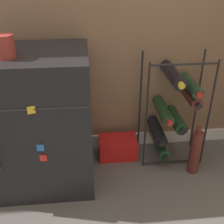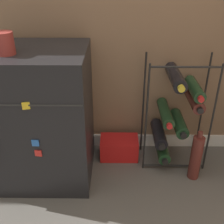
# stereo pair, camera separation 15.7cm
# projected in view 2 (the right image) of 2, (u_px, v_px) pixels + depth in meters

# --- Properties ---
(ground_plane) EXTENTS (14.00, 14.00, 0.00)m
(ground_plane) POSITION_uv_depth(u_px,v_px,m) (94.00, 204.00, 1.56)
(ground_plane) COLOR #56544F
(mini_fridge) EXTENTS (0.54, 0.50, 0.79)m
(mini_fridge) POSITION_uv_depth(u_px,v_px,m) (43.00, 117.00, 1.61)
(mini_fridge) COLOR black
(mini_fridge) RESTS_ON ground_plane
(wine_rack) EXTENTS (0.40, 0.33, 0.71)m
(wine_rack) POSITION_uv_depth(u_px,v_px,m) (174.00, 114.00, 1.74)
(wine_rack) COLOR black
(wine_rack) RESTS_ON ground_plane
(soda_box) EXTENTS (0.25, 0.15, 0.14)m
(soda_box) POSITION_uv_depth(u_px,v_px,m) (119.00, 147.00, 1.90)
(soda_box) COLOR red
(soda_box) RESTS_ON ground_plane
(fridge_top_cup) EXTENTS (0.09, 0.09, 0.11)m
(fridge_top_cup) POSITION_uv_depth(u_px,v_px,m) (4.00, 43.00, 1.32)
(fridge_top_cup) COLOR maroon
(fridge_top_cup) RESTS_ON mini_fridge
(loose_bottle_floor) EXTENTS (0.07, 0.07, 0.33)m
(loose_bottle_floor) POSITION_uv_depth(u_px,v_px,m) (196.00, 157.00, 1.68)
(loose_bottle_floor) COLOR #56231E
(loose_bottle_floor) RESTS_ON ground_plane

